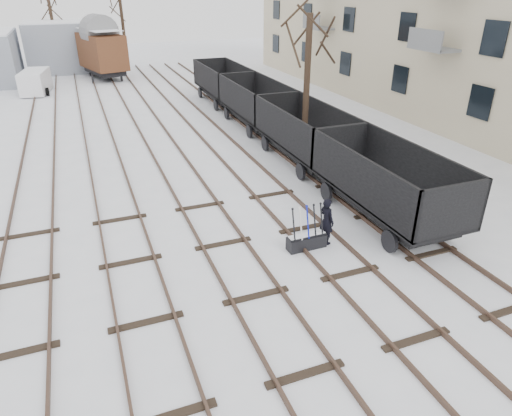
{
  "coord_description": "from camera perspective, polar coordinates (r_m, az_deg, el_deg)",
  "views": [
    {
      "loc": [
        -3.69,
        -9.48,
        7.81
      ],
      "look_at": [
        1.12,
        2.88,
        1.2
      ],
      "focal_mm": 32.0,
      "sensor_mm": 36.0,
      "label": 1
    }
  ],
  "objects": [
    {
      "name": "freight_wagon_a",
      "position": [
        16.99,
        15.76,
        1.81
      ],
      "size": [
        2.56,
        6.41,
        2.62
      ],
      "color": "black",
      "rests_on": "ground"
    },
    {
      "name": "tree_far_right",
      "position": [
        48.45,
        -16.3,
        21.07
      ],
      "size": [
        0.3,
        0.3,
        8.08
      ],
      "primitive_type": "cylinder",
      "color": "black",
      "rests_on": "ground"
    },
    {
      "name": "box_van_wagon",
      "position": [
        44.01,
        -18.71,
        18.17
      ],
      "size": [
        4.22,
        6.01,
        4.16
      ],
      "rotation": [
        0.0,
        0.0,
        0.27
      ],
      "color": "black",
      "rests_on": "ground"
    },
    {
      "name": "freight_wagon_d",
      "position": [
        33.55,
        -4.14,
        14.72
      ],
      "size": [
        2.56,
        6.41,
        2.62
      ],
      "color": "black",
      "rests_on": "ground"
    },
    {
      "name": "tree_near",
      "position": [
        22.47,
        6.33,
        14.71
      ],
      "size": [
        0.3,
        0.3,
        6.56
      ],
      "primitive_type": "cylinder",
      "color": "black",
      "rests_on": "ground"
    },
    {
      "name": "tree_far_left",
      "position": [
        50.98,
        -23.88,
        19.36
      ],
      "size": [
        0.3,
        0.3,
        6.62
      ],
      "primitive_type": "cylinder",
      "color": "black",
      "rests_on": "ground"
    },
    {
      "name": "ground_frame",
      "position": [
        14.89,
        6.33,
        -4.05
      ],
      "size": [
        1.31,
        0.46,
        1.49
      ],
      "rotation": [
        0.0,
        0.0,
        0.03
      ],
      "color": "black",
      "rests_on": "ground"
    },
    {
      "name": "freight_wagon_b",
      "position": [
        22.04,
        6.04,
        8.35
      ],
      "size": [
        2.56,
        6.41,
        2.62
      ],
      "color": "black",
      "rests_on": "ground"
    },
    {
      "name": "tracks",
      "position": [
        24.69,
        -11.67,
        7.68
      ],
      "size": [
        13.9,
        52.0,
        0.16
      ],
      "color": "black",
      "rests_on": "ground"
    },
    {
      "name": "shed_right",
      "position": [
        49.79,
        -22.65,
        18.19
      ],
      "size": [
        7.0,
        6.0,
        4.5
      ],
      "color": "#9399A5",
      "rests_on": "ground"
    },
    {
      "name": "ground",
      "position": [
        12.83,
        0.01,
        -11.03
      ],
      "size": [
        120.0,
        120.0,
        0.0
      ],
      "primitive_type": "plane",
      "color": "white",
      "rests_on": "ground"
    },
    {
      "name": "panel_van",
      "position": [
        40.12,
        -25.87,
        14.04
      ],
      "size": [
        2.29,
        4.12,
        1.72
      ],
      "rotation": [
        0.0,
        0.0,
        -0.16
      ],
      "color": "white",
      "rests_on": "ground"
    },
    {
      "name": "freight_wagon_c",
      "position": [
        27.65,
        -0.05,
        12.24
      ],
      "size": [
        2.56,
        6.41,
        2.62
      ],
      "color": "black",
      "rests_on": "ground"
    },
    {
      "name": "worker",
      "position": [
        15.04,
        8.8,
        -1.62
      ],
      "size": [
        0.54,
        0.67,
        1.6
      ],
      "primitive_type": "imported",
      "rotation": [
        0.0,
        0.0,
        1.88
      ],
      "color": "black",
      "rests_on": "ground"
    }
  ]
}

